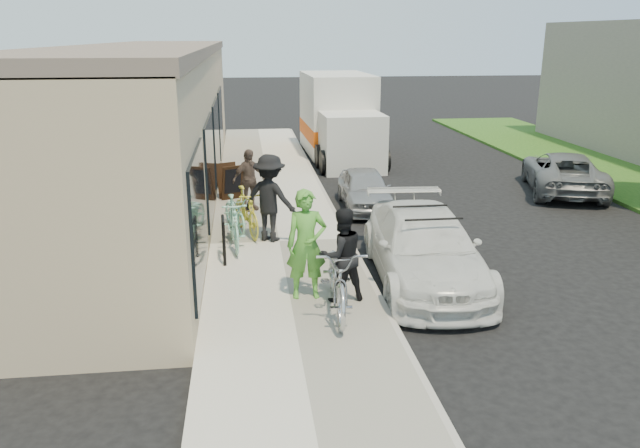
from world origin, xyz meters
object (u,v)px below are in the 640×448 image
far_car_gray (563,172)px  cruiser_bike_b (235,212)px  tandem_bike (338,277)px  man_standing (341,255)px  sedan_white (424,247)px  sedan_silver (365,189)px  bike_rack (224,235)px  moving_truck (339,121)px  bystander_b (249,180)px  cruiser_bike_c (246,212)px  bystander_a (270,198)px  woman_rider (307,245)px  cruiser_bike_a (233,223)px  sandwich_board (230,181)px

far_car_gray → cruiser_bike_b: bearing=35.4°
tandem_bike → man_standing: (0.12, 0.39, 0.22)m
sedan_white → cruiser_bike_b: bearing=141.1°
sedan_silver → far_car_gray: (6.18, 1.10, 0.06)m
bike_rack → moving_truck: bearing=70.4°
moving_truck → bystander_b: bearing=-115.9°
cruiser_bike_c → bystander_a: size_ratio=0.92×
man_standing → moving_truck: bearing=-115.1°
moving_truck → woman_rider: bearing=-102.3°
far_car_gray → woman_rider: 10.99m
bike_rack → sedan_silver: 5.45m
tandem_bike → cruiser_bike_a: size_ratio=1.25×
man_standing → bystander_a: size_ratio=0.85×
tandem_bike → cruiser_bike_c: tandem_bike is taller
woman_rider → bystander_a: bystander_a is taller
sedan_silver → man_standing: man_standing is taller
cruiser_bike_c → woman_rider: bearing=-90.9°
woman_rider → cruiser_bike_b: bearing=106.6°
sedan_white → man_standing: man_standing is taller
moving_truck → man_standing: 13.75m
bike_rack → cruiser_bike_a: (0.19, 0.82, 0.01)m
sedan_white → man_standing: bearing=-145.5°
far_car_gray → cruiser_bike_c: size_ratio=2.44×
sedan_silver → cruiser_bike_b: (-3.43, -1.95, 0.02)m
cruiser_bike_a → sandwich_board: bearing=85.9°
man_standing → tandem_bike: bearing=56.7°
tandem_bike → man_standing: bearing=76.4°
sedan_white → moving_truck: size_ratio=0.75×
sedan_white → bystander_a: 3.67m
bike_rack → woman_rider: 2.49m
sedan_white → woman_rider: bearing=-156.9°
sandwich_board → cruiser_bike_c: size_ratio=0.55×
moving_truck → tandem_bike: moving_truck is taller
sedan_silver → woman_rider: size_ratio=1.65×
far_car_gray → tandem_bike: 11.07m
sandwich_board → moving_truck: size_ratio=0.15×
cruiser_bike_b → bystander_b: bystander_b is taller
tandem_bike → cruiser_bike_a: (-1.72, 3.41, -0.05)m
moving_truck → sedan_silver: bearing=-94.6°
sandwich_board → bystander_a: bystander_a is taller
moving_truck → cruiser_bike_a: moving_truck is taller
sedan_silver → tandem_bike: 6.86m
bike_rack → cruiser_bike_a: 0.84m
cruiser_bike_c → moving_truck: bearing=53.6°
moving_truck → cruiser_bike_a: size_ratio=3.52×
woman_rider → cruiser_bike_a: size_ratio=1.05×
cruiser_bike_c → tandem_bike: bearing=-87.5°
cruiser_bike_b → cruiser_bike_a: bearing=-107.5°
sedan_white → tandem_bike: size_ratio=2.11×
bike_rack → bystander_a: (0.98, 1.20, 0.42)m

